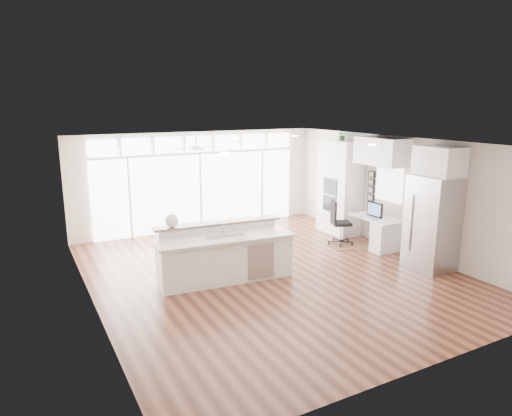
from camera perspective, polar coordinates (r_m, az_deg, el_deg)
floor at (r=9.59m, az=1.87°, el=-8.17°), size 7.00×8.00×0.02m
ceiling at (r=8.98m, az=2.00°, el=8.18°), size 7.00×8.00×0.02m
wall_back at (r=12.74m, az=-7.14°, el=3.39°), size 7.00×0.04×2.70m
wall_front at (r=6.21m, az=20.94°, el=-7.68°), size 7.00×0.04×2.70m
wall_left at (r=8.08m, az=-20.12°, el=-2.91°), size 0.04×8.00×2.70m
wall_right at (r=11.32m, az=17.45°, el=1.69°), size 0.04×8.00×2.70m
glass_wall at (r=12.74m, az=-7.00°, el=2.03°), size 5.80×0.06×2.08m
transom_row at (r=12.56m, az=-7.17°, el=7.99°), size 5.90×0.06×0.40m
desk_window at (r=11.47m, az=16.31°, el=2.92°), size 0.04×0.85×0.85m
ceiling_fan at (r=11.31m, az=-7.46°, el=7.95°), size 1.16×1.16×0.32m
recessed_lights at (r=9.15m, az=1.36°, el=8.15°), size 3.40×3.00×0.02m
oven_cabinet at (r=12.43m, az=10.45°, el=2.57°), size 0.64×1.20×2.50m
desk_nook at (r=11.50m, az=14.76°, el=-2.95°), size 0.72×1.30×0.76m
upper_cabinets at (r=11.16m, az=15.50°, el=6.86°), size 0.64×1.30×0.64m
refrigerator at (r=10.23m, az=21.14°, el=-1.77°), size 0.76×0.90×2.00m
fridge_cabinet at (r=10.05m, az=21.97°, el=5.47°), size 0.64×0.90×0.60m
framed_photos at (r=11.94m, az=14.20°, el=2.69°), size 0.06×0.22×0.80m
kitchen_island at (r=9.07m, az=-3.84°, el=-5.73°), size 2.84×1.29×1.09m
rug at (r=11.52m, az=11.79°, el=-4.69°), size 1.10×0.98×0.01m
office_chair at (r=11.53m, az=10.61°, el=-1.83°), size 0.72×0.70×1.10m
fishbowl at (r=9.00m, az=-10.47°, el=-1.55°), size 0.32×0.32×0.26m
monitor at (r=11.30m, az=14.64°, el=-0.18°), size 0.11×0.48×0.40m
keyboard at (r=11.23m, az=13.94°, el=-1.22°), size 0.14×0.36×0.02m
potted_plant at (r=12.27m, az=10.71°, el=8.82°), size 0.29×0.31×0.21m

